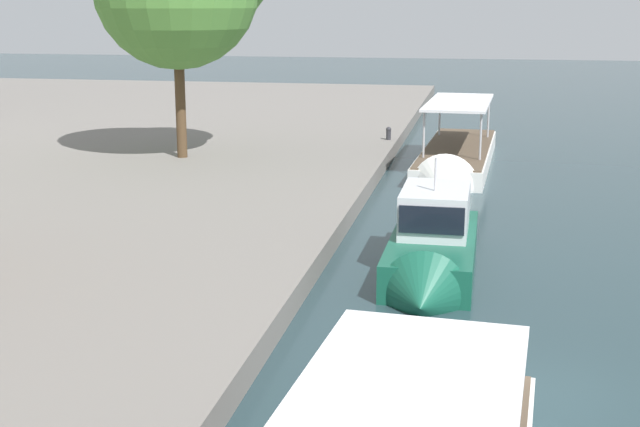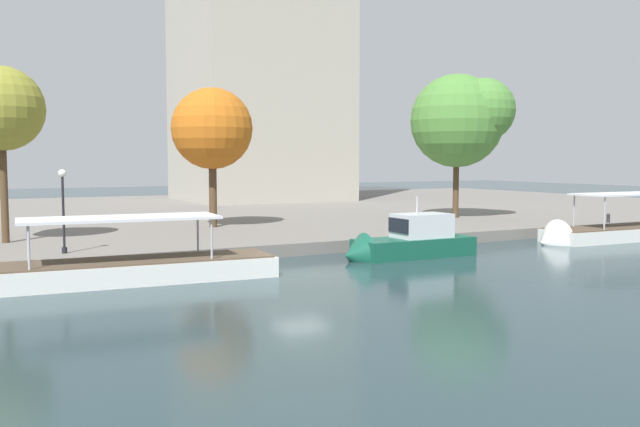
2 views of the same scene
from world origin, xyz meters
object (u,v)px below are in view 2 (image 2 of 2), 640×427
(mooring_bollard_0, at_px, (608,218))
(tree_0, at_px, (463,120))
(tour_boat_1, at_px, (96,276))
(motor_yacht_2, at_px, (406,246))
(tree_2, at_px, (213,128))
(tour_boat_3, at_px, (614,236))
(lamp_post, at_px, (63,202))

(mooring_bollard_0, relative_size, tree_0, 0.06)
(tour_boat_1, height_order, tree_0, tree_0)
(motor_yacht_2, bearing_deg, tree_2, -67.43)
(tour_boat_3, bearing_deg, mooring_bollard_0, -134.43)
(motor_yacht_2, relative_size, lamp_post, 1.88)
(lamp_post, bearing_deg, tour_boat_1, -84.37)
(mooring_bollard_0, distance_m, tree_0, 13.25)
(lamp_post, bearing_deg, tour_boat_3, -8.55)
(tour_boat_1, relative_size, tour_boat_3, 1.07)
(tree_2, bearing_deg, lamp_post, -139.72)
(tour_boat_1, distance_m, tree_0, 34.17)
(tour_boat_1, distance_m, tree_2, 19.59)
(tour_boat_1, height_order, tour_boat_3, tour_boat_3)
(tour_boat_1, bearing_deg, tree_0, -153.31)
(motor_yacht_2, relative_size, tree_2, 0.82)
(lamp_post, distance_m, tree_2, 15.19)
(lamp_post, relative_size, tree_0, 0.36)
(tour_boat_1, relative_size, tree_0, 1.30)
(tour_boat_1, distance_m, lamp_post, 6.17)
(motor_yacht_2, distance_m, tree_0, 20.35)
(tour_boat_3, distance_m, tree_2, 28.02)
(motor_yacht_2, bearing_deg, lamp_post, -16.25)
(mooring_bollard_0, xyz_separation_m, tree_0, (-6.68, 8.65, 7.49))
(tree_2, bearing_deg, tour_boat_3, -32.47)
(mooring_bollard_0, relative_size, tree_2, 0.07)
(tree_0, distance_m, tree_2, 20.24)
(tour_boat_1, height_order, motor_yacht_2, motor_yacht_2)
(lamp_post, xyz_separation_m, tree_0, (31.21, 7.20, 5.30))
(tour_boat_3, xyz_separation_m, mooring_bollard_0, (3.93, 3.65, 0.77))
(motor_yacht_2, distance_m, tour_boat_3, 16.91)
(tree_0, relative_size, tree_2, 1.20)
(tour_boat_1, bearing_deg, tree_2, -121.17)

